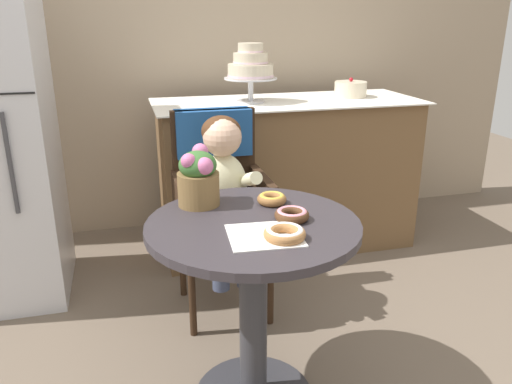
{
  "coord_description": "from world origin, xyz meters",
  "views": [
    {
      "loc": [
        -0.39,
        -1.51,
        1.37
      ],
      "look_at": [
        0.05,
        0.15,
        0.77
      ],
      "focal_mm": 35.52,
      "sensor_mm": 36.0,
      "label": 1
    }
  ],
  "objects_px": {
    "donut_front": "(285,233)",
    "donut_mid": "(272,198)",
    "seated_child": "(224,181)",
    "cafe_table": "(253,278)",
    "donut_side": "(292,214)",
    "tiered_cake_stand": "(251,67)",
    "wicker_chair": "(218,179)",
    "round_layer_cake": "(350,89)",
    "flower_vase": "(198,177)"
  },
  "relations": [
    {
      "from": "tiered_cake_stand",
      "to": "donut_front",
      "type": "bearing_deg",
      "value": -100.37
    },
    {
      "from": "seated_child",
      "to": "tiered_cake_stand",
      "type": "bearing_deg",
      "value": 67.05
    },
    {
      "from": "donut_front",
      "to": "round_layer_cake",
      "type": "relative_size",
      "value": 0.68
    },
    {
      "from": "donut_side",
      "to": "flower_vase",
      "type": "xyz_separation_m",
      "value": [
        -0.28,
        0.22,
        0.09
      ]
    },
    {
      "from": "donut_front",
      "to": "donut_mid",
      "type": "height_order",
      "value": "donut_front"
    },
    {
      "from": "tiered_cake_stand",
      "to": "donut_mid",
      "type": "bearing_deg",
      "value": -100.62
    },
    {
      "from": "wicker_chair",
      "to": "donut_mid",
      "type": "height_order",
      "value": "wicker_chair"
    },
    {
      "from": "donut_mid",
      "to": "tiered_cake_stand",
      "type": "bearing_deg",
      "value": 79.38
    },
    {
      "from": "wicker_chair",
      "to": "round_layer_cake",
      "type": "bearing_deg",
      "value": 30.0
    },
    {
      "from": "cafe_table",
      "to": "round_layer_cake",
      "type": "relative_size",
      "value": 3.73
    },
    {
      "from": "donut_mid",
      "to": "flower_vase",
      "type": "height_order",
      "value": "flower_vase"
    },
    {
      "from": "cafe_table",
      "to": "donut_mid",
      "type": "height_order",
      "value": "donut_mid"
    },
    {
      "from": "wicker_chair",
      "to": "donut_front",
      "type": "height_order",
      "value": "wicker_chair"
    },
    {
      "from": "flower_vase",
      "to": "round_layer_cake",
      "type": "distance_m",
      "value": 1.59
    },
    {
      "from": "cafe_table",
      "to": "wicker_chair",
      "type": "relative_size",
      "value": 0.75
    },
    {
      "from": "seated_child",
      "to": "tiered_cake_stand",
      "type": "height_order",
      "value": "tiered_cake_stand"
    },
    {
      "from": "cafe_table",
      "to": "flower_vase",
      "type": "bearing_deg",
      "value": 125.65
    },
    {
      "from": "wicker_chair",
      "to": "seated_child",
      "type": "distance_m",
      "value": 0.16
    },
    {
      "from": "seated_child",
      "to": "donut_side",
      "type": "bearing_deg",
      "value": -79.62
    },
    {
      "from": "wicker_chair",
      "to": "round_layer_cake",
      "type": "relative_size",
      "value": 4.94
    },
    {
      "from": "round_layer_cake",
      "to": "donut_front",
      "type": "bearing_deg",
      "value": -121.06
    },
    {
      "from": "seated_child",
      "to": "donut_mid",
      "type": "bearing_deg",
      "value": -78.21
    },
    {
      "from": "wicker_chair",
      "to": "round_layer_cake",
      "type": "distance_m",
      "value": 1.16
    },
    {
      "from": "donut_front",
      "to": "tiered_cake_stand",
      "type": "bearing_deg",
      "value": 79.63
    },
    {
      "from": "donut_front",
      "to": "donut_side",
      "type": "xyz_separation_m",
      "value": [
        0.07,
        0.14,
        -0.0
      ]
    },
    {
      "from": "donut_mid",
      "to": "round_layer_cake",
      "type": "bearing_deg",
      "value": 54.42
    },
    {
      "from": "donut_side",
      "to": "flower_vase",
      "type": "height_order",
      "value": "flower_vase"
    },
    {
      "from": "flower_vase",
      "to": "seated_child",
      "type": "bearing_deg",
      "value": 65.69
    },
    {
      "from": "cafe_table",
      "to": "donut_front",
      "type": "bearing_deg",
      "value": -69.69
    },
    {
      "from": "seated_child",
      "to": "flower_vase",
      "type": "bearing_deg",
      "value": -114.31
    },
    {
      "from": "donut_side",
      "to": "tiered_cake_stand",
      "type": "height_order",
      "value": "tiered_cake_stand"
    },
    {
      "from": "cafe_table",
      "to": "seated_child",
      "type": "bearing_deg",
      "value": 88.01
    },
    {
      "from": "wicker_chair",
      "to": "flower_vase",
      "type": "relative_size",
      "value": 4.39
    },
    {
      "from": "seated_child",
      "to": "cafe_table",
      "type": "bearing_deg",
      "value": -91.99
    },
    {
      "from": "wicker_chair",
      "to": "donut_side",
      "type": "distance_m",
      "value": 0.77
    },
    {
      "from": "tiered_cake_stand",
      "to": "flower_vase",
      "type": "bearing_deg",
      "value": -113.42
    },
    {
      "from": "seated_child",
      "to": "flower_vase",
      "type": "relative_size",
      "value": 3.34
    },
    {
      "from": "donut_front",
      "to": "flower_vase",
      "type": "xyz_separation_m",
      "value": [
        -0.21,
        0.36,
        0.09
      ]
    },
    {
      "from": "donut_side",
      "to": "donut_mid",
      "type": "bearing_deg",
      "value": 96.73
    },
    {
      "from": "donut_front",
      "to": "donut_mid",
      "type": "bearing_deg",
      "value": 80.56
    },
    {
      "from": "donut_mid",
      "to": "tiered_cake_stand",
      "type": "distance_m",
      "value": 1.22
    },
    {
      "from": "cafe_table",
      "to": "tiered_cake_stand",
      "type": "relative_size",
      "value": 2.21
    },
    {
      "from": "wicker_chair",
      "to": "tiered_cake_stand",
      "type": "xyz_separation_m",
      "value": [
        0.31,
        0.57,
        0.45
      ]
    },
    {
      "from": "cafe_table",
      "to": "donut_front",
      "type": "xyz_separation_m",
      "value": [
        0.06,
        -0.16,
        0.23
      ]
    },
    {
      "from": "wicker_chair",
      "to": "flower_vase",
      "type": "height_order",
      "value": "wicker_chair"
    },
    {
      "from": "donut_front",
      "to": "round_layer_cake",
      "type": "distance_m",
      "value": 1.76
    },
    {
      "from": "seated_child",
      "to": "donut_mid",
      "type": "distance_m",
      "value": 0.44
    },
    {
      "from": "donut_side",
      "to": "tiered_cake_stand",
      "type": "relative_size",
      "value": 0.36
    },
    {
      "from": "cafe_table",
      "to": "seated_child",
      "type": "height_order",
      "value": "seated_child"
    },
    {
      "from": "seated_child",
      "to": "round_layer_cake",
      "type": "bearing_deg",
      "value": 38.94
    }
  ]
}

